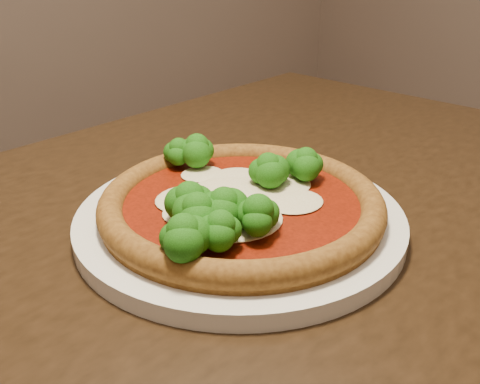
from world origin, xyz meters
TOP-DOWN VIEW (x-y plane):
  - dining_table at (-0.08, -0.16)m, footprint 1.49×1.06m
  - plate at (-0.00, -0.16)m, footprint 0.34×0.34m
  - pizza at (-0.01, -0.17)m, footprint 0.29×0.29m

SIDE VIEW (x-z plane):
  - dining_table at x=-0.08m, z-range 0.28..1.03m
  - plate at x=0.00m, z-range 0.75..0.77m
  - pizza at x=-0.01m, z-range 0.75..0.82m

